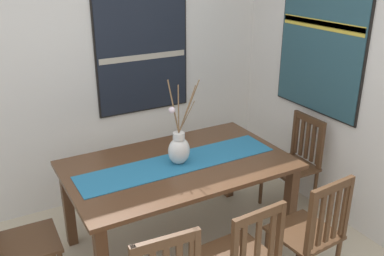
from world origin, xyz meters
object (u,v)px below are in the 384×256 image
at_px(centerpiece_vase, 179,148).
at_px(painting_on_back_wall, 142,52).
at_px(chair_1, 18,241).
at_px(chair_3, 311,232).
at_px(painting_on_side_wall, 321,48).
at_px(dining_table, 179,174).
at_px(chair_0, 295,161).

bearing_deg(centerpiece_vase, painting_on_back_wall, 80.68).
height_order(chair_1, painting_on_back_wall, painting_on_back_wall).
xyz_separation_m(chair_3, painting_on_side_wall, (0.91, 0.98, 1.04)).
distance_m(centerpiece_vase, painting_on_back_wall, 1.23).
bearing_deg(painting_on_side_wall, chair_1, -178.76).
height_order(dining_table, painting_on_back_wall, painting_on_back_wall).
distance_m(chair_1, painting_on_back_wall, 2.04).
height_order(dining_table, chair_1, chair_1).
bearing_deg(chair_1, painting_on_side_wall, 1.24).
xyz_separation_m(dining_table, painting_on_back_wall, (0.18, 1.08, 0.77)).
xyz_separation_m(chair_1, painting_on_side_wall, (2.73, 0.06, 1.05)).
distance_m(painting_on_back_wall, painting_on_side_wall, 1.66).
bearing_deg(painting_on_back_wall, painting_on_side_wall, -38.38).
bearing_deg(dining_table, painting_on_side_wall, 2.07).
bearing_deg(painting_on_back_wall, centerpiece_vase, -99.32).
relative_size(chair_1, painting_on_side_wall, 0.80).
relative_size(chair_1, chair_3, 1.00).
bearing_deg(dining_table, chair_1, -179.73).
height_order(chair_0, chair_3, chair_3).
distance_m(chair_3, painting_on_side_wall, 1.69).
bearing_deg(painting_on_back_wall, chair_1, -142.88).
bearing_deg(painting_on_side_wall, painting_on_back_wall, 141.62).
distance_m(chair_3, painting_on_back_wall, 2.25).
bearing_deg(chair_0, painting_on_back_wall, 134.01).
bearing_deg(centerpiece_vase, chair_1, 179.96).
bearing_deg(painting_on_side_wall, dining_table, -177.93).
distance_m(chair_1, painting_on_side_wall, 2.93).
xyz_separation_m(dining_table, centerpiece_vase, (0.00, -0.01, 0.24)).
distance_m(dining_table, painting_on_back_wall, 1.34).
distance_m(centerpiece_vase, chair_0, 1.31).
bearing_deg(chair_0, chair_3, -126.24).
bearing_deg(chair_1, centerpiece_vase, -0.04).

